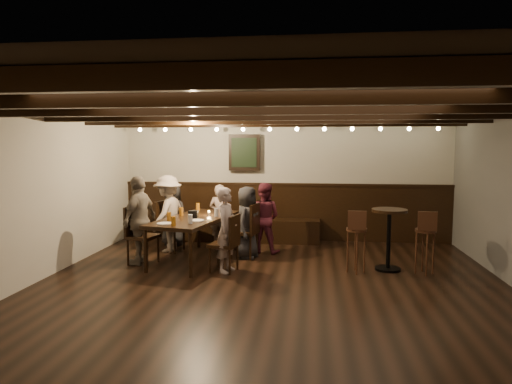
# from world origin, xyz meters

# --- Properties ---
(room) EXTENTS (7.00, 7.00, 7.00)m
(room) POSITION_xyz_m (-0.29, 2.21, 1.07)
(room) COLOR black
(room) RESTS_ON ground
(dining_table) EXTENTS (1.23, 2.05, 0.72)m
(dining_table) POSITION_xyz_m (-1.36, 1.61, 0.66)
(dining_table) COLOR black
(dining_table) RESTS_ON floor
(chair_left_near) EXTENTS (0.49, 0.49, 0.90)m
(chair_left_near) POSITION_xyz_m (-1.98, 2.20, 0.28)
(chair_left_near) COLOR black
(chair_left_near) RESTS_ON floor
(chair_left_far) EXTENTS (0.50, 0.50, 0.93)m
(chair_left_far) POSITION_xyz_m (-2.16, 1.32, 0.28)
(chair_left_far) COLOR black
(chair_left_far) RESTS_ON floor
(chair_right_near) EXTENTS (0.50, 0.50, 0.92)m
(chair_right_near) POSITION_xyz_m (-0.57, 1.91, 0.28)
(chair_right_near) COLOR black
(chair_right_near) RESTS_ON floor
(chair_right_far) EXTENTS (0.47, 0.47, 0.86)m
(chair_right_far) POSITION_xyz_m (-0.75, 1.03, 0.26)
(chair_right_far) COLOR black
(chair_right_far) RESTS_ON floor
(person_bench_left) EXTENTS (0.64, 0.48, 1.18)m
(person_bench_left) POSITION_xyz_m (-2.06, 2.68, 0.59)
(person_bench_left) COLOR #272629
(person_bench_left) RESTS_ON floor
(person_bench_centre) EXTENTS (0.48, 0.36, 1.18)m
(person_bench_centre) POSITION_xyz_m (-1.15, 2.64, 0.59)
(person_bench_centre) COLOR gray
(person_bench_centre) RESTS_ON floor
(person_bench_right) EXTENTS (0.69, 0.58, 1.24)m
(person_bench_right) POSITION_xyz_m (-0.30, 2.31, 0.62)
(person_bench_right) COLOR maroon
(person_bench_right) RESTS_ON floor
(person_left_near) EXTENTS (0.68, 0.97, 1.37)m
(person_left_near) POSITION_xyz_m (-2.01, 2.20, 0.68)
(person_left_near) COLOR #B0A195
(person_left_near) RESTS_ON floor
(person_left_far) EXTENTS (0.51, 0.88, 1.42)m
(person_left_far) POSITION_xyz_m (-2.19, 1.32, 0.71)
(person_left_far) COLOR gray
(person_left_far) RESTS_ON floor
(person_right_near) EXTENTS (0.50, 0.66, 1.21)m
(person_right_near) POSITION_xyz_m (-0.54, 1.90, 0.61)
(person_right_near) COLOR black
(person_right_near) RESTS_ON floor
(person_right_far) EXTENTS (0.39, 0.52, 1.28)m
(person_right_far) POSITION_xyz_m (-0.72, 1.02, 0.64)
(person_right_far) COLOR #A38F8A
(person_right_far) RESTS_ON floor
(pint_a) EXTENTS (0.07, 0.07, 0.14)m
(pint_a) POSITION_xyz_m (-1.50, 2.35, 0.79)
(pint_a) COLOR #BF7219
(pint_a) RESTS_ON dining_table
(pint_b) EXTENTS (0.07, 0.07, 0.14)m
(pint_b) POSITION_xyz_m (-0.99, 2.20, 0.79)
(pint_b) COLOR #BF7219
(pint_b) RESTS_ON dining_table
(pint_c) EXTENTS (0.07, 0.07, 0.14)m
(pint_c) POSITION_xyz_m (-1.64, 1.77, 0.79)
(pint_c) COLOR #BF7219
(pint_c) RESTS_ON dining_table
(pint_d) EXTENTS (0.07, 0.07, 0.14)m
(pint_d) POSITION_xyz_m (-1.03, 1.75, 0.79)
(pint_d) COLOR silver
(pint_d) RESTS_ON dining_table
(pint_e) EXTENTS (0.07, 0.07, 0.14)m
(pint_e) POSITION_xyz_m (-1.67, 1.22, 0.79)
(pint_e) COLOR #BF7219
(pint_e) RESTS_ON dining_table
(pint_f) EXTENTS (0.07, 0.07, 0.14)m
(pint_f) POSITION_xyz_m (-1.28, 1.03, 0.79)
(pint_f) COLOR silver
(pint_f) RESTS_ON dining_table
(pint_g) EXTENTS (0.07, 0.07, 0.14)m
(pint_g) POSITION_xyz_m (-1.48, 0.82, 0.79)
(pint_g) COLOR #BF7219
(pint_g) RESTS_ON dining_table
(plate_near) EXTENTS (0.24, 0.24, 0.01)m
(plate_near) POSITION_xyz_m (-1.65, 0.96, 0.73)
(plate_near) COLOR white
(plate_near) RESTS_ON dining_table
(plate_far) EXTENTS (0.24, 0.24, 0.01)m
(plate_far) POSITION_xyz_m (-1.25, 1.28, 0.73)
(plate_far) COLOR white
(plate_far) RESTS_ON dining_table
(condiment_caddy) EXTENTS (0.15, 0.10, 0.12)m
(condiment_caddy) POSITION_xyz_m (-1.37, 1.56, 0.78)
(condiment_caddy) COLOR black
(condiment_caddy) RESTS_ON dining_table
(candle) EXTENTS (0.05, 0.05, 0.05)m
(candle) POSITION_xyz_m (-1.19, 1.88, 0.74)
(candle) COLOR beige
(candle) RESTS_ON dining_table
(high_top_table) EXTENTS (0.53, 0.53, 0.94)m
(high_top_table) POSITION_xyz_m (1.71, 1.41, 0.62)
(high_top_table) COLOR black
(high_top_table) RESTS_ON floor
(bar_stool_left) EXTENTS (0.30, 0.31, 0.95)m
(bar_stool_left) POSITION_xyz_m (1.21, 1.20, 0.35)
(bar_stool_left) COLOR #371D11
(bar_stool_left) RESTS_ON floor
(bar_stool_right) EXTENTS (0.30, 0.32, 0.95)m
(bar_stool_right) POSITION_xyz_m (2.21, 1.25, 0.35)
(bar_stool_right) COLOR #371D11
(bar_stool_right) RESTS_ON floor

